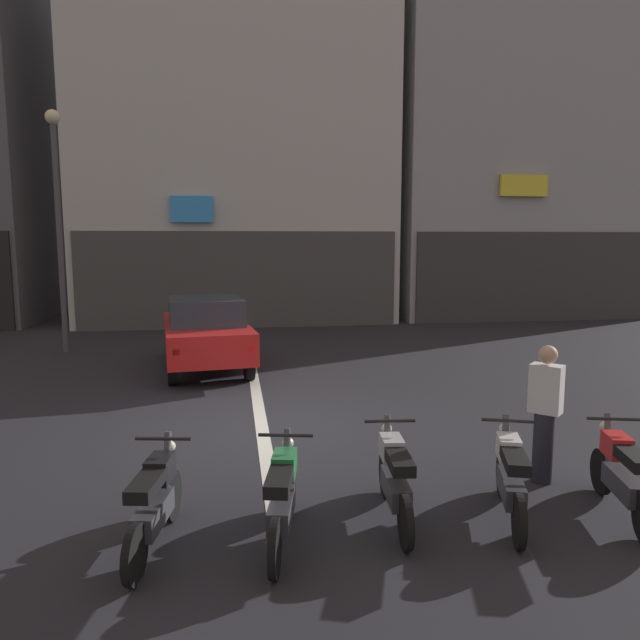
{
  "coord_description": "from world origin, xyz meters",
  "views": [
    {
      "loc": [
        -0.4,
        -8.81,
        2.88
      ],
      "look_at": [
        1.21,
        2.0,
        1.4
      ],
      "focal_mm": 32.79,
      "sensor_mm": 36.0,
      "label": 1
    }
  ],
  "objects_px": {
    "street_lamp": "(58,206)",
    "motorcycle_silver_row_centre": "(395,477)",
    "car_red_crossing_near": "(206,331)",
    "motorcycle_black_row_leftmost": "(155,501)",
    "motorcycle_green_row_left_mid": "(282,497)",
    "motorcycle_white_row_right_mid": "(510,477)",
    "person_by_motorcycles": "(545,413)",
    "motorcycle_red_row_rightmost": "(622,474)"
  },
  "relations": [
    {
      "from": "motorcycle_white_row_right_mid",
      "to": "motorcycle_red_row_rightmost",
      "type": "bearing_deg",
      "value": -5.6
    },
    {
      "from": "car_red_crossing_near",
      "to": "motorcycle_silver_row_centre",
      "type": "bearing_deg",
      "value": -73.48
    },
    {
      "from": "motorcycle_white_row_right_mid",
      "to": "person_by_motorcycles",
      "type": "xyz_separation_m",
      "value": [
        0.83,
        0.83,
        0.4
      ]
    },
    {
      "from": "street_lamp",
      "to": "motorcycle_green_row_left_mid",
      "type": "distance_m",
      "value": 11.99
    },
    {
      "from": "motorcycle_white_row_right_mid",
      "to": "motorcycle_red_row_rightmost",
      "type": "height_order",
      "value": "same"
    },
    {
      "from": "motorcycle_black_row_leftmost",
      "to": "motorcycle_white_row_right_mid",
      "type": "height_order",
      "value": "same"
    },
    {
      "from": "street_lamp",
      "to": "motorcycle_red_row_rightmost",
      "type": "distance_m",
      "value": 13.8
    },
    {
      "from": "car_red_crossing_near",
      "to": "motorcycle_green_row_left_mid",
      "type": "bearing_deg",
      "value": -82.36
    },
    {
      "from": "motorcycle_black_row_leftmost",
      "to": "person_by_motorcycles",
      "type": "height_order",
      "value": "person_by_motorcycles"
    },
    {
      "from": "motorcycle_white_row_right_mid",
      "to": "person_by_motorcycles",
      "type": "bearing_deg",
      "value": 45.01
    },
    {
      "from": "street_lamp",
      "to": "motorcycle_red_row_rightmost",
      "type": "xyz_separation_m",
      "value": [
        8.34,
        -10.48,
        -3.31
      ]
    },
    {
      "from": "motorcycle_black_row_leftmost",
      "to": "motorcycle_white_row_right_mid",
      "type": "distance_m",
      "value": 3.58
    },
    {
      "from": "motorcycle_silver_row_centre",
      "to": "motorcycle_white_row_right_mid",
      "type": "xyz_separation_m",
      "value": [
        1.19,
        -0.16,
        0.0
      ]
    },
    {
      "from": "street_lamp",
      "to": "motorcycle_white_row_right_mid",
      "type": "xyz_separation_m",
      "value": [
        7.15,
        -10.37,
        -3.31
      ]
    },
    {
      "from": "street_lamp",
      "to": "motorcycle_green_row_left_mid",
      "type": "xyz_separation_m",
      "value": [
        4.76,
        -10.5,
        -3.31
      ]
    },
    {
      "from": "street_lamp",
      "to": "motorcycle_white_row_right_mid",
      "type": "relative_size",
      "value": 3.79
    },
    {
      "from": "motorcycle_green_row_left_mid",
      "to": "person_by_motorcycles",
      "type": "height_order",
      "value": "person_by_motorcycles"
    },
    {
      "from": "car_red_crossing_near",
      "to": "motorcycle_black_row_leftmost",
      "type": "height_order",
      "value": "car_red_crossing_near"
    },
    {
      "from": "motorcycle_silver_row_centre",
      "to": "motorcycle_red_row_rightmost",
      "type": "relative_size",
      "value": 1.02
    },
    {
      "from": "car_red_crossing_near",
      "to": "motorcycle_green_row_left_mid",
      "type": "relative_size",
      "value": 2.59
    },
    {
      "from": "motorcycle_black_row_leftmost",
      "to": "person_by_motorcycles",
      "type": "distance_m",
      "value": 4.51
    },
    {
      "from": "car_red_crossing_near",
      "to": "motorcycle_white_row_right_mid",
      "type": "distance_m",
      "value": 8.47
    },
    {
      "from": "motorcycle_black_row_leftmost",
      "to": "person_by_motorcycles",
      "type": "bearing_deg",
      "value": 11.33
    },
    {
      "from": "street_lamp",
      "to": "motorcycle_white_row_right_mid",
      "type": "distance_m",
      "value": 13.02
    },
    {
      "from": "car_red_crossing_near",
      "to": "motorcycle_silver_row_centre",
      "type": "distance_m",
      "value": 7.9
    },
    {
      "from": "motorcycle_black_row_leftmost",
      "to": "street_lamp",
      "type": "bearing_deg",
      "value": 108.9
    },
    {
      "from": "motorcycle_black_row_leftmost",
      "to": "motorcycle_silver_row_centre",
      "type": "relative_size",
      "value": 0.99
    },
    {
      "from": "motorcycle_silver_row_centre",
      "to": "person_by_motorcycles",
      "type": "xyz_separation_m",
      "value": [
        2.02,
        0.66,
        0.4
      ]
    },
    {
      "from": "motorcycle_green_row_left_mid",
      "to": "street_lamp",
      "type": "bearing_deg",
      "value": 114.4
    },
    {
      "from": "motorcycle_green_row_left_mid",
      "to": "motorcycle_black_row_leftmost",
      "type": "bearing_deg",
      "value": 176.42
    },
    {
      "from": "car_red_crossing_near",
      "to": "person_by_motorcycles",
      "type": "bearing_deg",
      "value": -58.29
    },
    {
      "from": "car_red_crossing_near",
      "to": "motorcycle_black_row_leftmost",
      "type": "distance_m",
      "value": 7.8
    },
    {
      "from": "motorcycle_black_row_leftmost",
      "to": "car_red_crossing_near",
      "type": "bearing_deg",
      "value": 88.98
    },
    {
      "from": "motorcycle_green_row_left_mid",
      "to": "person_by_motorcycles",
      "type": "bearing_deg",
      "value": 16.59
    },
    {
      "from": "motorcycle_white_row_right_mid",
      "to": "motorcycle_red_row_rightmost",
      "type": "xyz_separation_m",
      "value": [
        1.19,
        -0.12,
        0.0
      ]
    },
    {
      "from": "motorcycle_white_row_right_mid",
      "to": "motorcycle_red_row_rightmost",
      "type": "distance_m",
      "value": 1.2
    },
    {
      "from": "motorcycle_white_row_right_mid",
      "to": "person_by_motorcycles",
      "type": "distance_m",
      "value": 1.24
    },
    {
      "from": "motorcycle_red_row_rightmost",
      "to": "motorcycle_white_row_right_mid",
      "type": "bearing_deg",
      "value": 174.4
    },
    {
      "from": "street_lamp",
      "to": "motorcycle_silver_row_centre",
      "type": "bearing_deg",
      "value": -59.75
    },
    {
      "from": "car_red_crossing_near",
      "to": "motorcycle_silver_row_centre",
      "type": "relative_size",
      "value": 2.57
    },
    {
      "from": "motorcycle_black_row_leftmost",
      "to": "motorcycle_red_row_rightmost",
      "type": "xyz_separation_m",
      "value": [
        4.77,
        -0.06,
        0.0
      ]
    },
    {
      "from": "motorcycle_green_row_left_mid",
      "to": "motorcycle_white_row_right_mid",
      "type": "xyz_separation_m",
      "value": [
        2.38,
        0.13,
        0.0
      ]
    }
  ]
}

